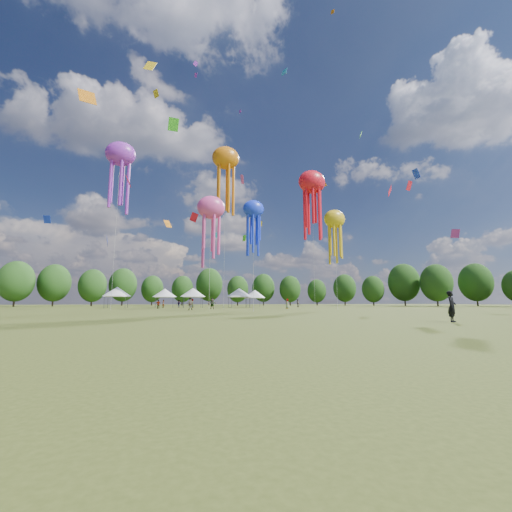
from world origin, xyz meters
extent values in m
plane|color=#384416|center=(0.00, 0.00, 0.00)|extent=(300.00, 300.00, 0.00)
imported|color=black|center=(8.18, -1.33, 0.94)|extent=(0.82, 0.74, 1.87)
imported|color=gray|center=(-5.55, 31.98, 0.93)|extent=(0.99, 0.82, 1.86)
imported|color=gray|center=(-3.91, 52.65, 0.95)|extent=(0.86, 1.07, 1.90)
imported|color=gray|center=(20.71, 54.13, 0.91)|extent=(0.76, 0.94, 1.82)
imported|color=gray|center=(-6.61, 56.48, 0.81)|extent=(1.16, 0.83, 1.62)
imported|color=gray|center=(-10.45, 42.08, 0.79)|extent=(0.94, 0.42, 1.57)
imported|color=gray|center=(-1.46, 38.05, 0.94)|extent=(1.81, 0.88, 1.87)
imported|color=gray|center=(-9.83, 50.87, 0.82)|extent=(0.52, 0.68, 1.65)
imported|color=gray|center=(12.77, 39.75, 0.90)|extent=(0.77, 0.99, 1.81)
cylinder|color=#47474C|center=(-20.82, 50.55, 1.11)|extent=(0.08, 0.08, 2.22)
cylinder|color=#47474C|center=(-20.82, 54.38, 1.11)|extent=(0.08, 0.08, 2.22)
cylinder|color=#47474C|center=(-16.99, 50.55, 1.11)|extent=(0.08, 0.08, 2.22)
cylinder|color=#47474C|center=(-16.99, 54.38, 1.11)|extent=(0.08, 0.08, 2.22)
cube|color=white|center=(-18.90, 52.46, 2.27)|extent=(4.23, 4.23, 0.10)
cone|color=white|center=(-18.90, 52.46, 3.28)|extent=(5.50, 5.50, 1.91)
cylinder|color=#47474C|center=(-11.66, 56.97, 1.11)|extent=(0.08, 0.08, 2.22)
cylinder|color=#47474C|center=(-11.66, 60.76, 1.11)|extent=(0.08, 0.08, 2.22)
cylinder|color=#47474C|center=(-7.87, 56.97, 1.11)|extent=(0.08, 0.08, 2.22)
cylinder|color=#47474C|center=(-7.87, 60.76, 1.11)|extent=(0.08, 0.08, 2.22)
cube|color=white|center=(-9.76, 58.86, 2.27)|extent=(4.19, 4.19, 0.10)
cone|color=white|center=(-9.76, 58.86, 3.28)|extent=(5.45, 5.45, 1.91)
cylinder|color=#47474C|center=(-5.75, 49.99, 1.09)|extent=(0.08, 0.08, 2.18)
cylinder|color=#47474C|center=(-5.75, 53.74, 1.09)|extent=(0.08, 0.08, 2.18)
cylinder|color=#47474C|center=(-2.00, 49.99, 1.09)|extent=(0.08, 0.08, 2.18)
cylinder|color=#47474C|center=(-2.00, 53.74, 1.09)|extent=(0.08, 0.08, 2.18)
cube|color=white|center=(-3.88, 51.86, 2.23)|extent=(4.15, 4.15, 0.10)
cone|color=white|center=(-3.88, 51.86, 3.22)|extent=(5.39, 5.39, 1.87)
cylinder|color=#47474C|center=(3.98, 49.19, 1.10)|extent=(0.08, 0.08, 2.20)
cylinder|color=#47474C|center=(3.98, 53.14, 1.10)|extent=(0.08, 0.08, 2.20)
cylinder|color=#47474C|center=(7.92, 49.19, 1.10)|extent=(0.08, 0.08, 2.20)
cylinder|color=#47474C|center=(7.92, 53.14, 1.10)|extent=(0.08, 0.08, 2.20)
cube|color=white|center=(5.95, 51.16, 2.25)|extent=(4.34, 4.34, 0.10)
cone|color=white|center=(5.95, 51.16, 3.24)|extent=(5.64, 5.64, 1.88)
cylinder|color=#47474C|center=(8.59, 52.50, 1.04)|extent=(0.08, 0.08, 2.07)
cylinder|color=#47474C|center=(8.59, 55.79, 1.04)|extent=(0.08, 0.08, 2.07)
cylinder|color=#47474C|center=(11.88, 52.50, 1.04)|extent=(0.08, 0.08, 2.07)
cylinder|color=#47474C|center=(11.88, 55.79, 1.04)|extent=(0.08, 0.08, 2.07)
cube|color=white|center=(10.24, 54.14, 2.12)|extent=(3.68, 3.68, 0.10)
cone|color=white|center=(10.24, 54.14, 3.06)|extent=(4.79, 4.79, 1.78)
ellipsoid|color=#EC459A|center=(-2.62, 32.53, 16.20)|extent=(4.46, 3.12, 3.79)
cylinder|color=beige|center=(-2.62, 32.53, 8.10)|extent=(0.03, 0.03, 16.20)
ellipsoid|color=orange|center=(0.90, 40.60, 28.72)|extent=(5.24, 3.67, 4.46)
cylinder|color=beige|center=(0.90, 40.60, 14.36)|extent=(0.03, 0.03, 28.72)
ellipsoid|color=yellow|center=(17.41, 29.22, 14.81)|extent=(3.63, 2.54, 3.08)
cylinder|color=beige|center=(17.41, 29.22, 7.40)|extent=(0.03, 0.03, 14.81)
ellipsoid|color=purple|center=(-17.04, 35.39, 24.87)|extent=(4.67, 3.27, 3.97)
cylinder|color=beige|center=(-17.04, 35.39, 12.44)|extent=(0.03, 0.03, 24.87)
ellipsoid|color=#1C37FF|center=(1.81, 22.35, 13.34)|extent=(2.83, 1.98, 2.40)
cylinder|color=beige|center=(1.81, 22.35, 6.67)|extent=(0.03, 0.03, 13.34)
ellipsoid|color=red|center=(19.12, 41.19, 25.89)|extent=(5.75, 4.03, 4.89)
cylinder|color=beige|center=(19.12, 41.19, 12.95)|extent=(0.03, 0.03, 25.89)
cube|color=purple|center=(-5.72, 32.83, 41.37)|extent=(0.91, 0.28, 1.00)
cube|color=red|center=(-3.28, 65.89, 23.28)|extent=(2.30, 1.16, 2.74)
cube|color=orange|center=(30.05, 56.24, 31.92)|extent=(0.55, 0.82, 0.88)
cube|color=yellow|center=(-11.85, 32.56, 34.50)|extent=(1.06, 0.81, 1.34)
cube|color=#4CF127|center=(6.42, 48.42, 14.76)|extent=(0.63, 0.98, 1.37)
cube|color=#1C37FF|center=(25.40, 19.48, 19.60)|extent=(0.65, 1.17, 1.40)
cube|color=#168EBF|center=(11.75, 36.72, 46.29)|extent=(0.99, 1.32, 1.51)
cube|color=purple|center=(-4.58, 52.67, 54.29)|extent=(0.62, 0.96, 1.18)
cube|color=red|center=(27.28, 23.13, 19.30)|extent=(1.22, 0.98, 1.41)
cube|color=orange|center=(-18.47, 20.32, 24.57)|extent=(2.26, 1.71, 2.24)
cube|color=yellow|center=(-12.29, 25.34, 33.72)|extent=(1.85, 0.90, 1.97)
cube|color=#4CF127|center=(-8.97, 33.29, 30.00)|extent=(1.78, 0.76, 2.21)
cube|color=#1C37FF|center=(-24.06, 66.83, 16.03)|extent=(0.74, 2.26, 2.66)
cube|color=#EC459A|center=(5.92, 48.62, 27.99)|extent=(0.74, 2.22, 2.38)
cube|color=red|center=(40.73, 44.69, 27.18)|extent=(2.14, 1.55, 2.75)
cube|color=orange|center=(20.52, 32.62, 58.00)|extent=(0.59, 0.64, 0.99)
cube|color=yellow|center=(15.91, 69.93, 23.71)|extent=(1.29, 0.68, 1.54)
cube|color=#4CF127|center=(20.11, 24.66, 27.71)|extent=(0.69, 0.74, 1.02)
cube|color=#1C37FF|center=(-36.96, 65.20, 20.25)|extent=(1.51, 0.95, 1.72)
cube|color=#168EBF|center=(0.74, 52.23, 15.90)|extent=(1.03, 0.80, 1.12)
cube|color=#EC459A|center=(38.21, 25.71, 12.77)|extent=(1.24, 1.09, 1.76)
cube|color=purple|center=(5.69, 50.27, 45.22)|extent=(0.37, 0.52, 0.77)
cube|color=red|center=(-13.78, 22.27, 15.60)|extent=(0.65, 1.34, 1.43)
cube|color=orange|center=(-9.68, 56.21, 18.78)|extent=(1.94, 1.53, 1.99)
cylinder|color=#38281C|center=(-47.17, 78.19, 1.68)|extent=(0.44, 0.44, 3.36)
ellipsoid|color=#224717|center=(-47.17, 78.19, 6.51)|extent=(8.40, 8.40, 10.51)
cylinder|color=#38281C|center=(-40.68, 85.49, 1.71)|extent=(0.44, 0.44, 3.41)
ellipsoid|color=#224717|center=(-40.68, 85.49, 6.61)|extent=(8.53, 8.53, 10.66)
cylinder|color=#38281C|center=(-30.60, 85.02, 1.53)|extent=(0.44, 0.44, 3.07)
ellipsoid|color=#224717|center=(-30.60, 85.02, 5.94)|extent=(7.66, 7.66, 9.58)
cylinder|color=#38281C|center=(-23.51, 93.33, 1.72)|extent=(0.44, 0.44, 3.43)
ellipsoid|color=#224717|center=(-23.51, 93.33, 6.65)|extent=(8.58, 8.58, 10.73)
cylinder|color=#38281C|center=(-14.76, 98.96, 1.47)|extent=(0.44, 0.44, 2.95)
ellipsoid|color=#224717|center=(-14.76, 98.96, 5.71)|extent=(7.37, 7.37, 9.21)
cylinder|color=#38281C|center=(-4.70, 95.06, 1.45)|extent=(0.44, 0.44, 2.89)
ellipsoid|color=#224717|center=(-4.70, 95.06, 5.61)|extent=(7.23, 7.23, 9.04)
cylinder|color=#38281C|center=(4.91, 99.49, 1.92)|extent=(0.44, 0.44, 3.84)
ellipsoid|color=#224717|center=(4.91, 99.49, 7.44)|extent=(9.60, 9.60, 11.99)
cylinder|color=#38281C|center=(13.19, 88.44, 1.42)|extent=(0.44, 0.44, 2.84)
ellipsoid|color=#224717|center=(13.19, 88.44, 5.51)|extent=(7.11, 7.11, 8.89)
cylinder|color=#38281C|center=(22.93, 91.04, 1.58)|extent=(0.44, 0.44, 3.16)
ellipsoid|color=#224717|center=(22.93, 91.04, 6.13)|extent=(7.91, 7.91, 9.88)
cylinder|color=#38281C|center=(30.69, 85.29, 1.44)|extent=(0.44, 0.44, 2.88)
ellipsoid|color=#224717|center=(30.69, 85.29, 5.59)|extent=(7.21, 7.21, 9.01)
cylinder|color=#38281C|center=(41.52, 87.24, 1.31)|extent=(0.44, 0.44, 2.63)
ellipsoid|color=#224717|center=(41.52, 87.24, 5.09)|extent=(6.57, 6.57, 8.22)
cylinder|color=#38281C|center=(50.52, 83.73, 1.56)|extent=(0.44, 0.44, 3.13)
ellipsoid|color=#224717|center=(50.52, 83.73, 6.06)|extent=(7.81, 7.81, 9.77)
cylinder|color=#38281C|center=(53.64, 71.81, 1.36)|extent=(0.44, 0.44, 2.72)
ellipsoid|color=#224717|center=(53.64, 71.81, 5.27)|extent=(6.80, 6.80, 8.50)
cylinder|color=#38281C|center=(62.96, 68.92, 1.90)|extent=(0.44, 0.44, 3.81)
ellipsoid|color=#224717|center=(62.96, 68.92, 7.38)|extent=(9.52, 9.52, 11.90)
cylinder|color=#38281C|center=(66.57, 59.80, 1.76)|extent=(0.44, 0.44, 3.51)
ellipsoid|color=#224717|center=(66.57, 59.80, 6.80)|extent=(8.78, 8.78, 10.97)
cylinder|color=#38281C|center=(79.39, 58.26, 1.82)|extent=(0.44, 0.44, 3.64)
ellipsoid|color=#224717|center=(79.39, 58.26, 7.05)|extent=(9.10, 9.10, 11.37)
camera|label=1|loc=(-8.24, -17.19, 1.20)|focal=22.41mm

